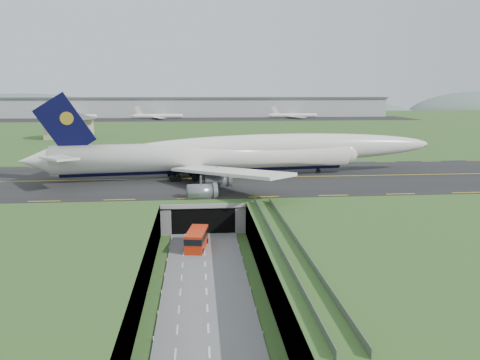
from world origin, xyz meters
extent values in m
plane|color=#395E25|center=(0.00, 0.00, 0.00)|extent=(900.00, 900.00, 0.00)
cube|color=gray|center=(0.00, 0.00, 3.00)|extent=(800.00, 800.00, 6.00)
cube|color=slate|center=(0.00, -7.50, 0.10)|extent=(12.00, 75.00, 0.20)
cube|color=black|center=(0.00, 33.00, 6.09)|extent=(800.00, 44.00, 0.18)
cube|color=gray|center=(0.00, 19.00, 5.50)|extent=(16.00, 22.00, 1.00)
cube|color=gray|center=(-7.00, 19.00, 3.00)|extent=(2.00, 22.00, 6.00)
cube|color=gray|center=(7.00, 19.00, 3.00)|extent=(2.00, 22.00, 6.00)
cube|color=black|center=(0.00, 14.00, 2.50)|extent=(12.00, 12.00, 5.00)
cube|color=#A8A8A3|center=(0.00, 7.95, 5.60)|extent=(17.00, 0.50, 0.80)
cube|color=#A8A8A3|center=(11.00, -18.50, 5.80)|extent=(3.00, 53.00, 0.50)
cube|color=gray|center=(9.60, -18.50, 6.55)|extent=(0.06, 53.00, 1.00)
cube|color=gray|center=(12.40, -18.50, 6.55)|extent=(0.06, 53.00, 1.00)
cylinder|color=#A8A8A3|center=(11.00, -28.00, 2.80)|extent=(0.90, 0.90, 5.60)
cylinder|color=#A8A8A3|center=(11.00, -16.00, 2.80)|extent=(0.90, 0.90, 5.60)
cylinder|color=#A8A8A3|center=(11.00, -4.00, 2.80)|extent=(0.90, 0.90, 5.60)
cylinder|color=white|center=(1.35, 33.81, 11.38)|extent=(70.98, 14.87, 6.65)
sphere|color=white|center=(36.45, 37.95, 11.38)|extent=(7.24, 7.24, 6.52)
cone|color=white|center=(-36.85, 29.32, 11.38)|extent=(7.97, 7.13, 6.32)
ellipsoid|color=white|center=(20.30, 36.05, 12.87)|extent=(79.70, 15.38, 6.99)
ellipsoid|color=black|center=(35.41, 37.83, 12.21)|extent=(4.97, 3.44, 2.33)
cylinder|color=black|center=(1.35, 33.81, 8.78)|extent=(67.02, 10.63, 2.79)
cube|color=white|center=(1.47, 50.57, 10.34)|extent=(19.00, 31.49, 2.80)
cube|color=white|center=(-31.57, 37.79, 12.94)|extent=(8.51, 12.36, 1.07)
cube|color=white|center=(5.36, 17.54, 10.34)|extent=(24.46, 29.32, 2.80)
cube|color=white|center=(-29.74, 22.30, 12.94)|extent=(10.36, 12.07, 1.07)
cube|color=black|center=(-30.14, 30.11, 19.17)|extent=(13.20, 2.17, 14.71)
cylinder|color=gold|center=(-29.62, 30.17, 20.73)|extent=(2.98, 1.06, 2.91)
cylinder|color=slate|center=(0.94, 43.71, 7.12)|extent=(5.77, 4.04, 3.43)
cylinder|color=slate|center=(-5.21, 53.97, 7.12)|extent=(5.77, 4.04, 3.43)
cylinder|color=slate|center=(3.25, 24.10, 7.12)|extent=(5.77, 4.04, 3.43)
cylinder|color=slate|center=(-0.35, 12.68, 7.12)|extent=(5.77, 4.04, 3.43)
cylinder|color=black|center=(29.43, 37.12, 6.75)|extent=(1.20, 0.65, 1.14)
cube|color=black|center=(-3.30, 33.27, 6.91)|extent=(7.05, 7.96, 1.46)
cube|color=red|center=(-1.27, -0.06, 1.75)|extent=(4.15, 8.14, 3.10)
cube|color=black|center=(-1.27, -0.06, 2.37)|extent=(4.23, 8.25, 1.03)
cube|color=black|center=(-1.27, -0.06, 0.46)|extent=(3.86, 7.59, 0.52)
cylinder|color=black|center=(-3.03, -2.39, 0.57)|extent=(0.51, 0.98, 0.93)
cylinder|color=black|center=(-2.17, 2.71, 0.57)|extent=(0.51, 0.98, 0.93)
cylinder|color=black|center=(-0.38, -2.84, 0.57)|extent=(0.51, 0.98, 0.93)
cylinder|color=black|center=(0.48, 2.27, 0.57)|extent=(0.51, 0.98, 0.93)
cube|color=tan|center=(-56.85, 134.00, 10.29)|extent=(18.11, 18.11, 8.59)
cone|color=#4C4C51|center=(-56.85, 134.00, 16.74)|extent=(26.56, 26.56, 4.29)
cube|color=#B2B2B2|center=(0.00, 300.00, 13.50)|extent=(300.00, 22.00, 15.00)
cube|color=#4C4C51|center=(0.00, 300.00, 21.00)|extent=(302.00, 24.00, 1.20)
cube|color=black|center=(0.00, 270.00, 6.14)|extent=(320.00, 50.00, 0.08)
cylinder|color=white|center=(-92.24, 275.00, 8.18)|extent=(34.00, 3.20, 3.20)
cylinder|color=white|center=(-29.80, 275.00, 8.18)|extent=(34.00, 3.20, 3.20)
cylinder|color=white|center=(71.71, 275.00, 8.18)|extent=(34.00, 3.20, 3.20)
ellipsoid|color=slate|center=(-180.00, 430.00, -4.00)|extent=(220.00, 77.00, 56.00)
ellipsoid|color=slate|center=(120.00, 430.00, -4.00)|extent=(260.00, 91.00, 44.00)
camera|label=1|loc=(-0.84, -77.12, 26.79)|focal=35.00mm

